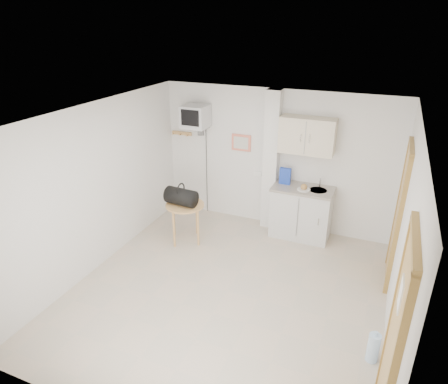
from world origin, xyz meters
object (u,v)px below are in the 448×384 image
at_px(crt_television, 196,117).
at_px(water_bottle, 373,348).
at_px(duffel_bag, 181,197).
at_px(round_table, 185,209).

relative_size(crt_television, water_bottle, 5.29).
distance_m(crt_television, duffel_bag, 1.50).
bearing_deg(round_table, crt_television, 104.07).
height_order(crt_television, duffel_bag, crt_television).
bearing_deg(crt_television, water_bottle, -36.42).
relative_size(duffel_bag, water_bottle, 1.34).
xyz_separation_m(crt_television, duffel_bag, (0.20, -1.01, -1.10)).
relative_size(round_table, duffel_bag, 1.27).
distance_m(duffel_bag, water_bottle, 3.63).
relative_size(crt_television, round_table, 3.12).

